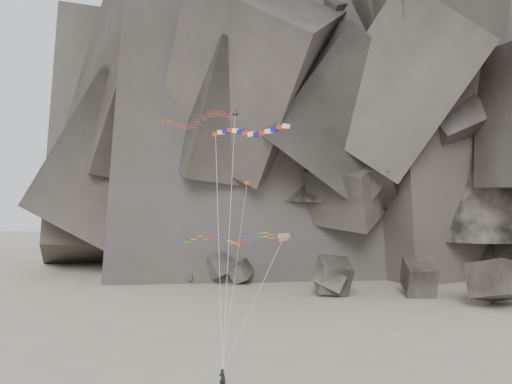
% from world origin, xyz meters
% --- Properties ---
extents(ground, '(260.00, 260.00, 0.00)m').
position_xyz_m(ground, '(0.00, 0.00, 0.00)').
color(ground, '#A29983').
rests_on(ground, ground).
extents(headland, '(110.00, 70.00, 84.00)m').
position_xyz_m(headland, '(0.00, 70.00, 42.00)').
color(headland, '#524B43').
rests_on(headland, ground).
extents(boulder_field, '(65.85, 18.30, 7.50)m').
position_xyz_m(boulder_field, '(7.62, 33.22, 2.02)').
color(boulder_field, '#47423F').
rests_on(boulder_field, ground).
extents(kite_flyer, '(0.76, 0.60, 1.91)m').
position_xyz_m(kite_flyer, '(2.03, -10.83, 0.95)').
color(kite_flyer, black).
rests_on(kite_flyer, ground).
extents(delta_kite, '(13.02, 16.08, 24.07)m').
position_xyz_m(delta_kite, '(-6.38, 4.51, 23.89)').
color(delta_kite, red).
rests_on(delta_kite, ground).
extents(banner_kite, '(8.68, 11.67, 20.76)m').
position_xyz_m(banner_kite, '(1.58, -1.24, 21.66)').
color(banner_kite, red).
rests_on(banner_kite, ground).
extents(parafoil_kite, '(13.32, 12.95, 10.31)m').
position_xyz_m(parafoil_kite, '(-1.85, 1.69, 11.14)').
color(parafoil_kite, '#E1EB0D').
rests_on(parafoil_kite, ground).
extents(pennant_kite, '(1.59, 12.08, 15.49)m').
position_xyz_m(pennant_kite, '(0.98, -1.38, 13.61)').
color(pennant_kite, red).
rests_on(pennant_kite, ground).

